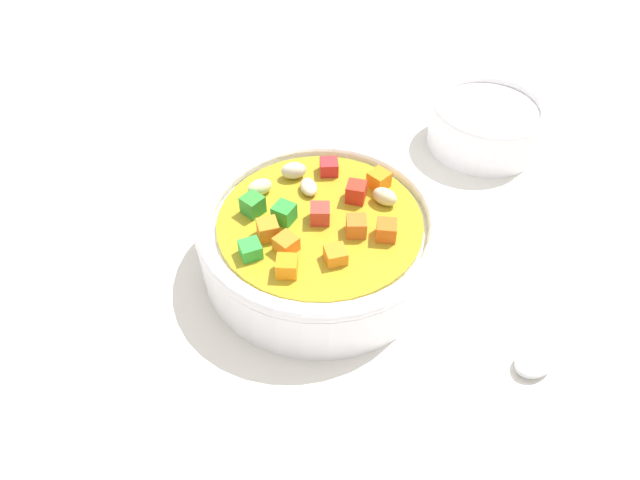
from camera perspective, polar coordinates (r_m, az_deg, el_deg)
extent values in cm
cube|color=silver|center=(48.85, 0.00, -2.96)|extent=(140.00, 140.00, 2.00)
cylinder|color=white|center=(46.49, 0.00, -0.37)|extent=(18.63, 18.63, 4.37)
torus|color=white|center=(44.66, 0.00, 1.92)|extent=(18.83, 18.83, 1.33)
cylinder|color=#AE9721|center=(44.80, 0.00, 1.73)|extent=(15.61, 15.61, 0.40)
cube|color=green|center=(44.25, -3.47, 2.59)|extent=(2.05, 2.05, 1.43)
cube|color=green|center=(45.09, -6.48, 3.37)|extent=(2.01, 2.01, 1.48)
cube|color=green|center=(42.06, -6.71, -0.91)|extent=(1.61, 1.61, 1.11)
ellipsoid|color=beige|center=(45.89, 6.24, 4.17)|extent=(2.31, 2.38, 1.33)
cube|color=orange|center=(43.31, 3.51, 1.33)|extent=(1.76, 1.76, 1.36)
cube|color=orange|center=(43.22, 6.39, 0.94)|extent=(1.87, 1.87, 1.34)
cube|color=red|center=(45.97, 3.49, 4.64)|extent=(1.97, 1.97, 1.51)
ellipsoid|color=beige|center=(46.89, -0.72, 5.19)|extent=(1.33, 2.05, 0.87)
cube|color=orange|center=(41.48, 1.65, -1.42)|extent=(1.45, 1.45, 1.06)
ellipsoid|color=beige|center=(46.77, -5.81, 5.08)|extent=(2.32, 1.84, 1.22)
cube|color=orange|center=(42.16, -3.27, -0.38)|extent=(1.98, 1.98, 1.18)
cube|color=#C0392E|center=(44.30, -0.41, 2.68)|extent=(1.78, 1.78, 1.34)
cube|color=orange|center=(47.34, 5.68, 5.79)|extent=(1.97, 1.97, 1.36)
cube|color=red|center=(48.50, 0.87, 7.04)|extent=(1.71, 1.71, 1.17)
ellipsoid|color=beige|center=(48.01, -2.56, 6.68)|extent=(2.14, 1.50, 1.38)
cube|color=orange|center=(43.16, -5.03, 1.01)|extent=(1.48, 1.48, 1.36)
cube|color=orange|center=(40.66, -3.21, -2.54)|extent=(1.83, 1.83, 1.27)
cylinder|color=silver|center=(39.13, 8.42, -20.15)|extent=(10.82, 4.63, 0.64)
ellipsoid|color=silver|center=(44.35, 19.90, -10.95)|extent=(3.82, 3.27, 1.06)
cylinder|color=white|center=(60.95, 15.62, 10.47)|extent=(10.93, 10.93, 4.07)
torus|color=white|center=(59.73, 16.05, 12.22)|extent=(11.03, 11.03, 0.87)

